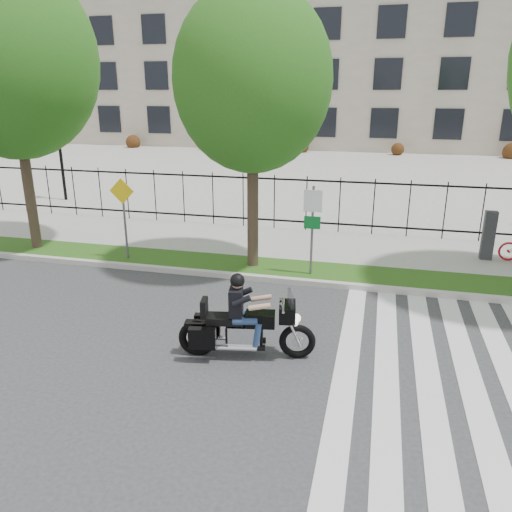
# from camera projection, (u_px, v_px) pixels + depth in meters

# --- Properties ---
(ground) EXTENTS (120.00, 120.00, 0.00)m
(ground) POSITION_uv_depth(u_px,v_px,m) (237.00, 354.00, 10.12)
(ground) COLOR #313133
(ground) RESTS_ON ground
(curb) EXTENTS (60.00, 0.20, 0.15)m
(curb) POSITION_uv_depth(u_px,v_px,m) (278.00, 280.00, 13.87)
(curb) COLOR #B6B5AB
(curb) RESTS_ON ground
(grass_verge) EXTENTS (60.00, 1.50, 0.15)m
(grass_verge) POSITION_uv_depth(u_px,v_px,m) (284.00, 269.00, 14.66)
(grass_verge) COLOR #224E13
(grass_verge) RESTS_ON ground
(sidewalk) EXTENTS (60.00, 3.50, 0.15)m
(sidewalk) POSITION_uv_depth(u_px,v_px,m) (298.00, 245.00, 16.96)
(sidewalk) COLOR gray
(sidewalk) RESTS_ON ground
(plaza) EXTENTS (80.00, 34.00, 0.10)m
(plaza) POSITION_uv_depth(u_px,v_px,m) (341.00, 170.00, 33.12)
(plaza) COLOR gray
(plaza) RESTS_ON ground
(crosswalk_stripes) EXTENTS (5.70, 8.00, 0.01)m
(crosswalk_stripes) POSITION_uv_depth(u_px,v_px,m) (493.00, 386.00, 9.01)
(crosswalk_stripes) COLOR silver
(crosswalk_stripes) RESTS_ON ground
(iron_fence) EXTENTS (30.00, 0.06, 2.00)m
(iron_fence) POSITION_uv_depth(u_px,v_px,m) (306.00, 203.00, 18.23)
(iron_fence) COLOR black
(iron_fence) RESTS_ON sidewalk
(office_building) EXTENTS (60.00, 21.90, 20.15)m
(office_building) POSITION_uv_depth(u_px,v_px,m) (364.00, 37.00, 48.31)
(office_building) COLOR #A49884
(office_building) RESTS_ON ground
(lamp_post_left) EXTENTS (1.06, 0.70, 4.25)m
(lamp_post_left) POSITION_uv_depth(u_px,v_px,m) (58.00, 133.00, 22.92)
(lamp_post_left) COLOR black
(lamp_post_left) RESTS_ON ground
(street_tree_0) EXTENTS (5.10, 5.10, 8.74)m
(street_tree_0) POSITION_uv_depth(u_px,v_px,m) (10.00, 59.00, 14.72)
(street_tree_0) COLOR #3A2C1F
(street_tree_0) RESTS_ON grass_verge
(street_tree_1) EXTENTS (4.27, 4.27, 7.65)m
(street_tree_1) POSITION_uv_depth(u_px,v_px,m) (252.00, 81.00, 13.21)
(street_tree_1) COLOR #3A2C1F
(street_tree_1) RESTS_ON grass_verge
(sign_pole_regulatory) EXTENTS (0.50, 0.09, 2.50)m
(sign_pole_regulatory) POSITION_uv_depth(u_px,v_px,m) (312.00, 219.00, 13.59)
(sign_pole_regulatory) COLOR #59595B
(sign_pole_regulatory) RESTS_ON grass_verge
(sign_pole_warning) EXTENTS (0.78, 0.09, 2.49)m
(sign_pole_warning) POSITION_uv_depth(u_px,v_px,m) (123.00, 208.00, 14.90)
(sign_pole_warning) COLOR #59595B
(sign_pole_warning) RESTS_ON grass_verge
(motorcycle_rider) EXTENTS (2.73, 1.04, 2.12)m
(motorcycle_rider) POSITION_uv_depth(u_px,v_px,m) (246.00, 324.00, 9.83)
(motorcycle_rider) COLOR black
(motorcycle_rider) RESTS_ON ground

